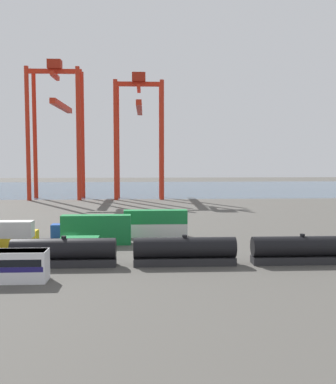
# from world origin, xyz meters

# --- Properties ---
(ground_plane) EXTENTS (420.00, 420.00, 0.00)m
(ground_plane) POSITION_xyz_m (0.00, 40.00, 0.00)
(ground_plane) COLOR #4C4944
(harbour_water) EXTENTS (400.00, 110.00, 0.01)m
(harbour_water) POSITION_xyz_m (0.00, 140.96, 0.00)
(harbour_water) COLOR #384C60
(harbour_water) RESTS_ON ground_plane
(freight_tank_row) EXTENTS (65.58, 2.87, 4.33)m
(freight_tank_row) POSITION_xyz_m (10.11, -12.74, 2.04)
(freight_tank_row) COLOR #232326
(freight_tank_row) RESTS_ON ground_plane
(shipping_container_4) EXTENTS (6.04, 2.44, 2.60)m
(shipping_container_4) POSITION_xyz_m (2.57, -3.85, 1.30)
(shipping_container_4) COLOR #197538
(shipping_container_4) RESTS_ON ground_plane
(shipping_container_9) EXTENTS (6.04, 2.44, 2.60)m
(shipping_container_9) POSITION_xyz_m (-8.78, 2.95, 1.30)
(shipping_container_9) COLOR gold
(shipping_container_9) RESTS_ON ground_plane
(shipping_container_10) EXTENTS (12.10, 2.44, 2.60)m
(shipping_container_10) POSITION_xyz_m (4.43, 2.95, 1.30)
(shipping_container_10) COLOR #197538
(shipping_container_10) RESTS_ON ground_plane
(shipping_container_11) EXTENTS (12.10, 2.44, 2.60)m
(shipping_container_11) POSITION_xyz_m (4.43, 2.95, 3.90)
(shipping_container_11) COLOR #197538
(shipping_container_11) RESTS_ON shipping_container_10
(shipping_container_16) EXTENTS (6.04, 2.44, 2.60)m
(shipping_container_16) POSITION_xyz_m (-12.34, 9.76, 1.30)
(shipping_container_16) COLOR gold
(shipping_container_16) RESTS_ON ground_plane
(shipping_container_17) EXTENTS (12.10, 2.44, 2.60)m
(shipping_container_17) POSITION_xyz_m (1.33, 9.76, 1.30)
(shipping_container_17) COLOR #1C4299
(shipping_container_17) RESTS_ON ground_plane
(shipping_container_18) EXTENTS (12.10, 2.44, 2.60)m
(shipping_container_18) POSITION_xyz_m (15.00, 9.76, 1.30)
(shipping_container_18) COLOR silver
(shipping_container_18) RESTS_ON ground_plane
(shipping_container_19) EXTENTS (12.10, 2.44, 2.60)m
(shipping_container_19) POSITION_xyz_m (15.00, 9.76, 3.90)
(shipping_container_19) COLOR #197538
(shipping_container_19) RESTS_ON shipping_container_18
(gantry_crane_west) EXTENTS (19.08, 36.76, 49.61)m
(gantry_crane_west) POSITION_xyz_m (-18.92, 91.55, 29.77)
(gantry_crane_west) COLOR red
(gantry_crane_west) RESTS_ON ground_plane
(gantry_crane_central) EXTENTS (17.88, 39.09, 45.38)m
(gantry_crane_central) POSITION_xyz_m (10.92, 92.11, 28.06)
(gantry_crane_central) COLOR red
(gantry_crane_central) RESTS_ON ground_plane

